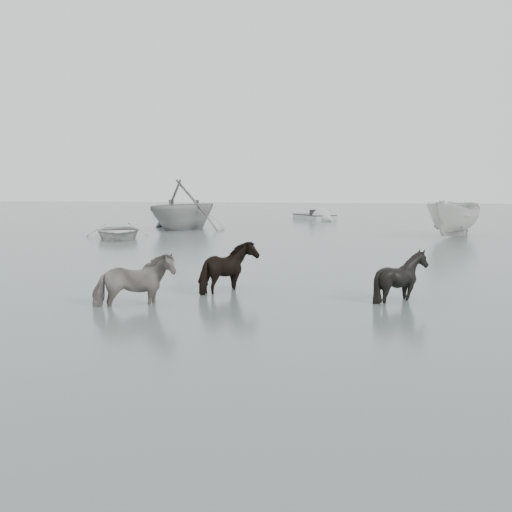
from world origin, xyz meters
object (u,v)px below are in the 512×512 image
pony_pinto (133,272)px  pony_black (401,269)px  pony_dark (230,263)px  rowboat_lead (118,229)px

pony_pinto → pony_black: 6.01m
pony_dark → rowboat_lead: pony_dark is taller
pony_black → rowboat_lead: (-12.19, 14.30, -0.27)m
pony_dark → pony_black: (4.08, -0.55, -0.01)m
pony_pinto → rowboat_lead: 17.06m
pony_dark → pony_black: pony_dark is taller
pony_pinto → rowboat_lead: bearing=-5.0°
pony_black → rowboat_lead: size_ratio=0.34×
pony_dark → pony_black: bearing=-93.3°
pony_pinto → pony_dark: 2.70m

